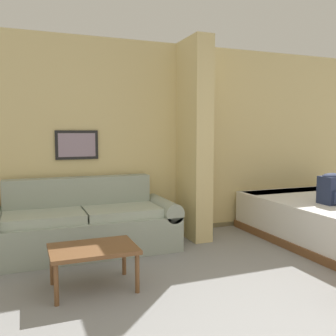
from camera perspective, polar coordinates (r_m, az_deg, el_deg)
wall_back at (r=5.26m, az=0.90°, el=4.31°), size 7.49×0.16×2.60m
wall_partition_pillar at (r=4.95m, az=3.96°, el=4.28°), size 0.24×0.66×2.60m
couch at (r=4.57m, az=-12.76°, el=-8.51°), size 2.20×0.84×0.85m
coffee_table at (r=3.49m, az=-11.34°, el=-12.39°), size 0.76×0.53×0.38m
bed at (r=5.43m, az=23.58°, el=-7.03°), size 1.72×2.07×0.53m
backpack at (r=4.99m, az=23.84°, el=-2.80°), size 0.29×0.26×0.38m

